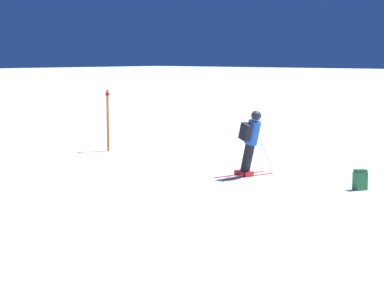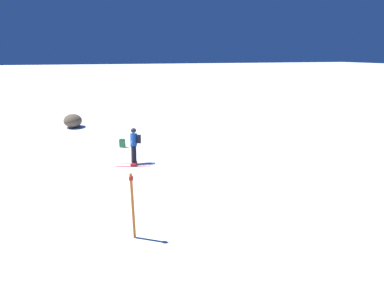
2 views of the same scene
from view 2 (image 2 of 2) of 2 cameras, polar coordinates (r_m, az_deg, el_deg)
ground_plane at (r=16.21m, az=-11.35°, el=-2.74°), size 300.00×300.00×0.00m
skier at (r=15.21m, az=-10.94°, el=-0.01°), size 1.25×1.80×1.84m
spare_backpack at (r=18.23m, az=-13.14°, el=0.15°), size 0.33×0.37×0.50m
exposed_boulder_0 at (r=24.28m, az=-21.75°, el=4.14°), size 1.54×1.31×1.00m
trail_marker at (r=9.09m, az=-11.25°, el=-11.07°), size 0.13×0.13×2.10m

